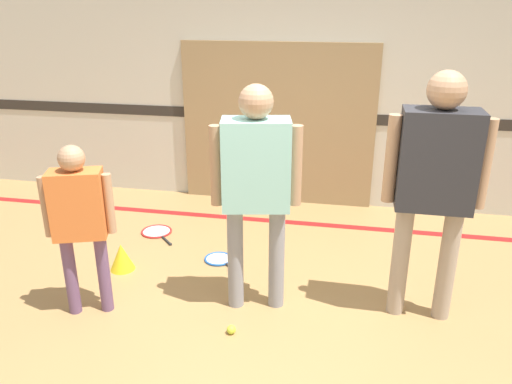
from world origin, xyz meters
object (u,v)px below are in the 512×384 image
at_px(person_instructor, 256,177).
at_px(person_student_right, 436,173).
at_px(racket_spare_on_floor, 220,260).
at_px(tennis_ball_near_instructor, 231,330).
at_px(racket_second_spare, 157,232).
at_px(training_cone, 122,257).
at_px(person_student_left, 79,213).
at_px(tennis_ball_by_spare_racket, 238,266).

bearing_deg(person_instructor, person_student_right, -5.85).
distance_m(racket_spare_on_floor, tennis_ball_near_instructor, 1.10).
height_order(racket_second_spare, training_cone, training_cone).
relative_size(racket_spare_on_floor, tennis_ball_near_instructor, 6.64).
relative_size(person_student_left, tennis_ball_near_instructor, 20.08).
bearing_deg(training_cone, tennis_ball_by_spare_racket, 11.29).
height_order(person_student_left, tennis_ball_by_spare_racket, person_student_left).
relative_size(person_instructor, training_cone, 7.07).
relative_size(racket_second_spare, tennis_ball_by_spare_racket, 7.50).
bearing_deg(racket_second_spare, tennis_ball_near_instructor, -6.05).
bearing_deg(training_cone, racket_second_spare, 88.52).
xyz_separation_m(racket_second_spare, tennis_ball_by_spare_racket, (1.00, -0.56, 0.02)).
xyz_separation_m(person_student_left, person_student_right, (2.47, 0.45, 0.32)).
relative_size(person_instructor, tennis_ball_by_spare_racket, 26.19).
bearing_deg(tennis_ball_near_instructor, racket_second_spare, 127.94).
relative_size(racket_spare_on_floor, training_cone, 1.79).
height_order(person_student_left, racket_second_spare, person_student_left).
distance_m(person_student_right, training_cone, 2.72).
relative_size(person_student_right, tennis_ball_near_instructor, 27.81).
height_order(racket_spare_on_floor, tennis_ball_near_instructor, tennis_ball_near_instructor).
xyz_separation_m(person_student_left, racket_spare_on_floor, (0.77, 0.96, -0.81)).
height_order(person_instructor, tennis_ball_by_spare_racket, person_instructor).
bearing_deg(person_student_right, person_student_left, 10.55).
height_order(tennis_ball_near_instructor, tennis_ball_by_spare_racket, same).
bearing_deg(tennis_ball_by_spare_racket, racket_second_spare, 150.43).
distance_m(person_instructor, training_cone, 1.62).
xyz_separation_m(racket_second_spare, training_cone, (-0.02, -0.77, 0.11)).
xyz_separation_m(person_student_left, tennis_ball_by_spare_racket, (0.97, 0.84, -0.79)).
distance_m(person_student_left, person_student_right, 2.53).
relative_size(person_instructor, tennis_ball_near_instructor, 26.19).
bearing_deg(training_cone, racket_spare_on_floor, 21.42).
distance_m(person_student_right, tennis_ball_near_instructor, 1.81).
bearing_deg(training_cone, person_student_right, -4.40).
height_order(person_student_left, tennis_ball_near_instructor, person_student_left).
bearing_deg(racket_spare_on_floor, tennis_ball_by_spare_racket, 11.76).
relative_size(tennis_ball_near_instructor, training_cone, 0.27).
xyz_separation_m(racket_spare_on_floor, tennis_ball_near_instructor, (0.37, -1.03, 0.02)).
bearing_deg(person_instructor, training_cone, 155.03).
bearing_deg(tennis_ball_near_instructor, racket_spare_on_floor, 109.49).
distance_m(tennis_ball_near_instructor, tennis_ball_by_spare_racket, 0.93).
bearing_deg(tennis_ball_by_spare_racket, racket_spare_on_floor, 150.71).
bearing_deg(tennis_ball_by_spare_racket, tennis_ball_near_instructor, -80.08).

